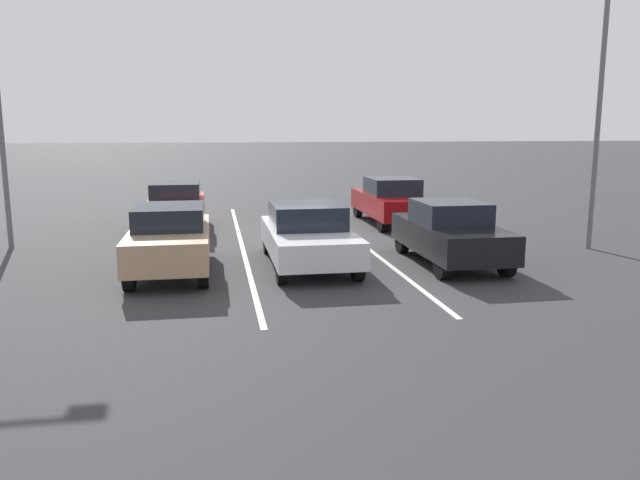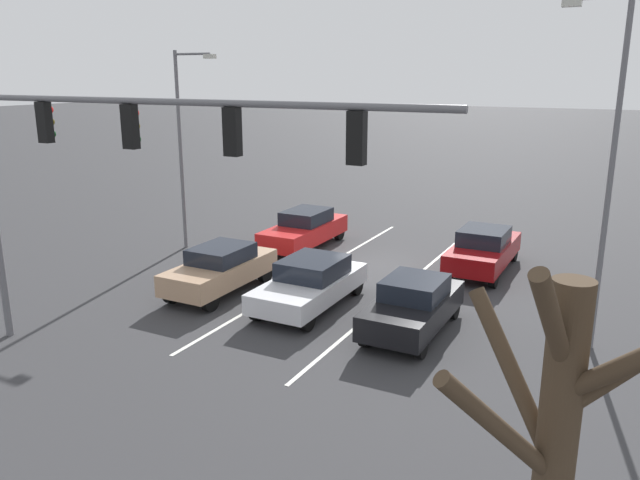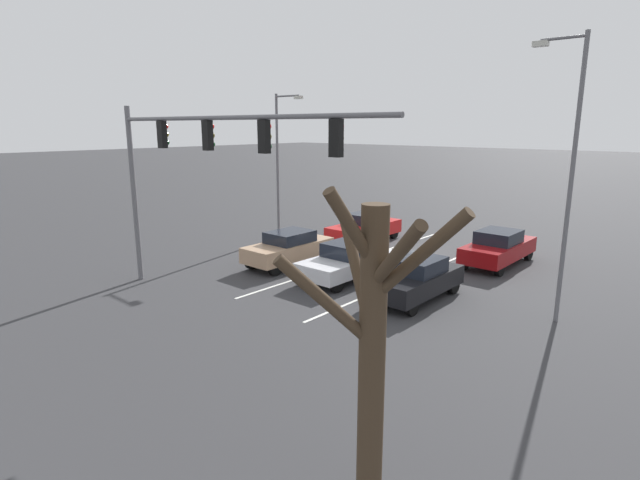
{
  "view_description": "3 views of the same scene",
  "coord_description": "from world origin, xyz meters",
  "views": [
    {
      "loc": [
        2.48,
        19.43,
        3.3
      ],
      "look_at": [
        0.35,
        7.17,
        1.05
      ],
      "focal_mm": 35.0,
      "sensor_mm": 36.0,
      "label": 1
    },
    {
      "loc": [
        -8.39,
        20.71,
        6.94
      ],
      "look_at": [
        0.2,
        4.25,
        1.98
      ],
      "focal_mm": 35.0,
      "sensor_mm": 36.0,
      "label": 2
    },
    {
      "loc": [
        -11.97,
        20.44,
        6.15
      ],
      "look_at": [
        0.01,
        6.83,
        1.99
      ],
      "focal_mm": 28.0,
      "sensor_mm": 36.0,
      "label": 3
    }
  ],
  "objects": [
    {
      "name": "car_black_leftlane_front",
      "position": [
        -3.21,
        5.22,
        0.77
      ],
      "size": [
        1.76,
        4.12,
        1.53
      ],
      "color": "black",
      "rests_on": "ground_plane"
    },
    {
      "name": "bare_tree_near",
      "position": [
        -7.94,
        14.7,
        2.96
      ],
      "size": [
        2.59,
        1.93,
        5.36
      ],
      "color": "#423323",
      "rests_on": "ground_plane"
    },
    {
      "name": "car_tan_rightlane_front",
      "position": [
        3.47,
        5.01,
        0.8
      ],
      "size": [
        1.75,
        4.29,
        1.54
      ],
      "color": "tan",
      "rests_on": "ground_plane"
    },
    {
      "name": "ground_plane",
      "position": [
        0.0,
        0.0,
        0.0
      ],
      "size": [
        240.0,
        240.0,
        0.0
      ],
      "primitive_type": "plane",
      "color": "#333335"
    },
    {
      "name": "car_red_rightlane_second",
      "position": [
        3.65,
        -0.99,
        0.78
      ],
      "size": [
        1.73,
        4.71,
        1.56
      ],
      "color": "red",
      "rests_on": "ground_plane"
    },
    {
      "name": "lane_stripe_center_divider",
      "position": [
        1.71,
        1.79,
        0.01
      ],
      "size": [
        0.12,
        15.58,
        0.01
      ],
      "primitive_type": "cube",
      "color": "silver",
      "rests_on": "ground_plane"
    },
    {
      "name": "street_lamp_right_shoulder",
      "position": [
        7.82,
        1.24,
        4.52
      ],
      "size": [
        1.93,
        0.24,
        7.82
      ],
      "color": "slate",
      "rests_on": "ground_plane"
    },
    {
      "name": "lane_stripe_left_divider",
      "position": [
        -1.71,
        1.79,
        0.01
      ],
      "size": [
        0.12,
        15.58,
        0.01
      ],
      "primitive_type": "cube",
      "color": "silver",
      "rests_on": "ground_plane"
    },
    {
      "name": "car_maroon_leftlane_second",
      "position": [
        -3.61,
        -1.25,
        0.81
      ],
      "size": [
        1.81,
        4.62,
        1.59
      ],
      "color": "maroon",
      "rests_on": "ground_plane"
    },
    {
      "name": "traffic_signal_gantry",
      "position": [
        2.21,
        10.56,
        5.24
      ],
      "size": [
        12.38,
        0.37,
        6.89
      ],
      "color": "slate",
      "rests_on": "ground_plane"
    },
    {
      "name": "car_silver_midlane_front",
      "position": [
        0.24,
        4.81,
        0.76
      ],
      "size": [
        1.91,
        4.48,
        1.48
      ],
      "color": "silver",
      "rests_on": "ground_plane"
    },
    {
      "name": "street_lamp_left_shoulder",
      "position": [
        -7.56,
        4.06,
        4.98
      ],
      "size": [
        1.57,
        0.24,
        8.81
      ],
      "color": "slate",
      "rests_on": "ground_plane"
    }
  ]
}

